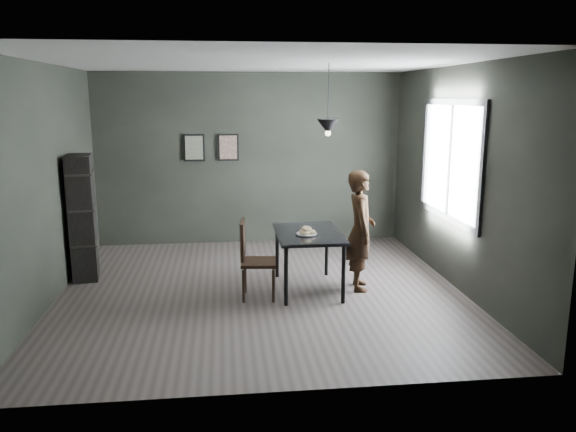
{
  "coord_description": "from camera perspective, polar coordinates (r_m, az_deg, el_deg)",
  "views": [
    {
      "loc": [
        -0.44,
        -6.74,
        2.41
      ],
      "look_at": [
        0.35,
        0.05,
        0.95
      ],
      "focal_mm": 35.0,
      "sensor_mm": 36.0,
      "label": 1
    }
  ],
  "objects": [
    {
      "name": "window_assembly",
      "position": [
        7.57,
        16.11,
        5.44
      ],
      "size": [
        0.04,
        1.96,
        1.56
      ],
      "color": "white",
      "rests_on": "ground"
    },
    {
      "name": "woman",
      "position": [
        7.11,
        7.36,
        -1.46
      ],
      "size": [
        0.43,
        0.6,
        1.52
      ],
      "primitive_type": "imported",
      "rotation": [
        0.0,
        0.0,
        1.45
      ],
      "color": "black",
      "rests_on": "ground"
    },
    {
      "name": "white_plate",
      "position": [
        6.88,
        1.91,
        -1.87
      ],
      "size": [
        0.23,
        0.23,
        0.01
      ],
      "primitive_type": "cylinder",
      "color": "silver",
      "rests_on": "cafe_table"
    },
    {
      "name": "framed_print_right",
      "position": [
        9.25,
        -6.09,
        6.96
      ],
      "size": [
        0.34,
        0.04,
        0.44
      ],
      "color": "black",
      "rests_on": "ground"
    },
    {
      "name": "pendant_lamp",
      "position": [
        6.97,
        4.09,
        9.07
      ],
      "size": [
        0.28,
        0.28,
        0.86
      ],
      "color": "black",
      "rests_on": "ground"
    },
    {
      "name": "ceiling",
      "position": [
        6.77,
        -3.0,
        15.34
      ],
      "size": [
        5.0,
        5.0,
        0.02
      ],
      "color": "silver",
      "rests_on": "ground"
    },
    {
      "name": "cafe_table",
      "position": [
        7.04,
        2.07,
        -2.25
      ],
      "size": [
        0.8,
        1.2,
        0.75
      ],
      "color": "black",
      "rests_on": "ground"
    },
    {
      "name": "wood_chair",
      "position": [
        6.79,
        -3.73,
        -3.92
      ],
      "size": [
        0.45,
        0.45,
        0.96
      ],
      "rotation": [
        0.0,
        0.0,
        -0.09
      ],
      "color": "black",
      "rests_on": "ground"
    },
    {
      "name": "shelf_unit",
      "position": [
        7.95,
        -20.17,
        -0.15
      ],
      "size": [
        0.4,
        0.6,
        1.67
      ],
      "primitive_type": "cube",
      "rotation": [
        0.0,
        0.0,
        0.16
      ],
      "color": "black",
      "rests_on": "ground"
    },
    {
      "name": "donut_pile",
      "position": [
        6.87,
        1.91,
        -1.55
      ],
      "size": [
        0.2,
        0.21,
        0.09
      ],
      "rotation": [
        0.0,
        0.0,
        -0.02
      ],
      "color": "beige",
      "rests_on": "white_plate"
    },
    {
      "name": "ground",
      "position": [
        7.17,
        -2.76,
        -7.59
      ],
      "size": [
        5.0,
        5.0,
        0.0
      ],
      "primitive_type": "plane",
      "color": "#35302E",
      "rests_on": "ground"
    },
    {
      "name": "back_wall",
      "position": [
        9.31,
        -3.9,
        5.79
      ],
      "size": [
        5.0,
        0.1,
        2.8
      ],
      "primitive_type": "cube",
      "color": "black",
      "rests_on": "ground"
    },
    {
      "name": "framed_print_left",
      "position": [
        9.26,
        -9.52,
        6.87
      ],
      "size": [
        0.34,
        0.04,
        0.44
      ],
      "color": "black",
      "rests_on": "ground"
    }
  ]
}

